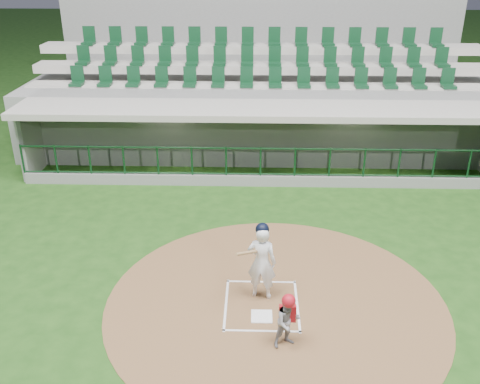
{
  "coord_description": "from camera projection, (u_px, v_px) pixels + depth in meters",
  "views": [
    {
      "loc": [
        -0.18,
        -9.56,
        6.86
      ],
      "look_at": [
        -0.54,
        2.6,
        1.3
      ],
      "focal_mm": 40.0,
      "sensor_mm": 36.0,
      "label": 1
    }
  ],
  "objects": [
    {
      "name": "batter",
      "position": [
        262.0,
        261.0,
        11.18
      ],
      "size": [
        0.88,
        0.91,
        1.77
      ],
      "color": "white",
      "rests_on": "dirt_circle"
    },
    {
      "name": "dirt_circle",
      "position": [
        276.0,
        303.0,
        11.34
      ],
      "size": [
        7.2,
        7.2,
        0.01
      ],
      "primitive_type": "cylinder",
      "color": "brown",
      "rests_on": "ground"
    },
    {
      "name": "seating_deck",
      "position": [
        260.0,
        101.0,
        20.86
      ],
      "size": [
        17.0,
        6.72,
        5.15
      ],
      "color": "gray",
      "rests_on": "ground"
    },
    {
      "name": "catcher",
      "position": [
        288.0,
        320.0,
        9.91
      ],
      "size": [
        0.63,
        0.57,
        1.13
      ],
      "color": "gray",
      "rests_on": "dirt_circle"
    },
    {
      "name": "dugout_structure",
      "position": [
        263.0,
        138.0,
        18.25
      ],
      "size": [
        16.4,
        3.7,
        3.0
      ],
      "color": "slate",
      "rests_on": "ground"
    },
    {
      "name": "batter_box_chalk",
      "position": [
        262.0,
        305.0,
        11.26
      ],
      "size": [
        1.55,
        1.8,
        0.01
      ],
      "color": "white",
      "rests_on": "ground"
    },
    {
      "name": "home_plate",
      "position": [
        262.0,
        316.0,
        10.89
      ],
      "size": [
        0.43,
        0.43,
        0.02
      ],
      "primitive_type": "cube",
      "color": "white",
      "rests_on": "dirt_circle"
    },
    {
      "name": "ground",
      "position": [
        261.0,
        297.0,
        11.54
      ],
      "size": [
        120.0,
        120.0,
        0.0
      ],
      "primitive_type": "plane",
      "color": "#1A4012",
      "rests_on": "ground"
    }
  ]
}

